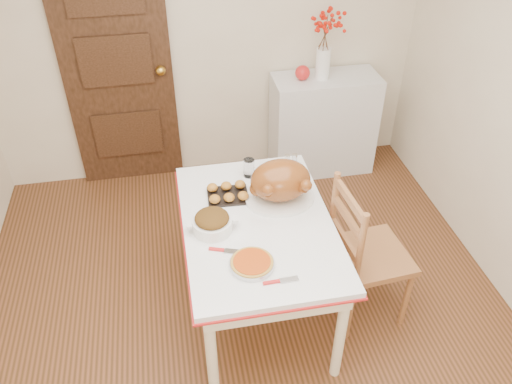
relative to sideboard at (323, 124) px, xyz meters
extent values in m
cube|color=#412811|center=(-0.96, -1.78, -0.44)|extent=(3.50, 4.00, 0.00)
cube|color=beige|center=(-0.96, 0.22, 0.81)|extent=(3.50, 0.00, 2.50)
cube|color=black|center=(-1.66, 0.19, 0.59)|extent=(0.85, 0.06, 2.06)
cube|color=silver|center=(0.00, 0.00, 0.00)|extent=(0.88, 0.39, 0.88)
sphere|color=red|center=(-0.21, 0.00, 0.50)|extent=(0.12, 0.12, 0.12)
cylinder|color=#B23D0B|center=(-0.97, -1.86, 0.35)|extent=(0.27, 0.27, 0.05)
cylinder|color=white|center=(-0.84, -1.07, 0.38)|extent=(0.09, 0.09, 0.12)
camera|label=1|loc=(-1.31, -3.73, 2.27)|focal=36.13mm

